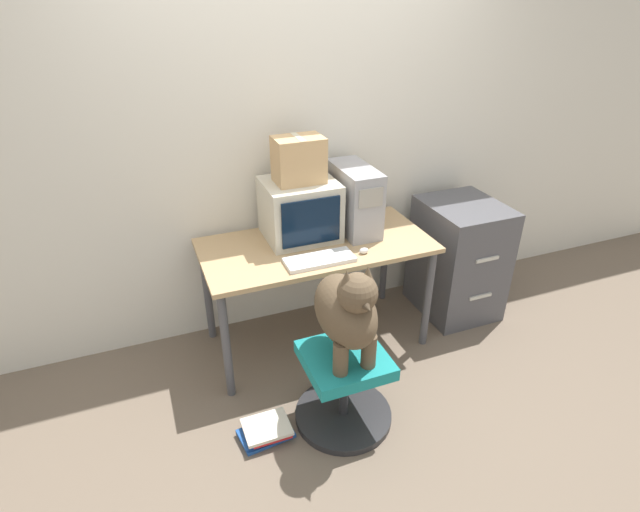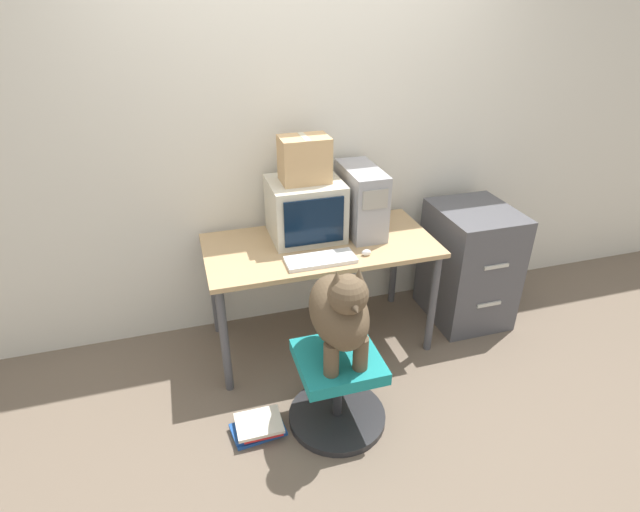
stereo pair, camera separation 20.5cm
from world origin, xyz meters
name	(u,v)px [view 1 (the left image)]	position (x,y,z in m)	size (l,w,h in m)	color
ground_plane	(336,371)	(0.00, 0.00, 0.00)	(12.00, 12.00, 0.00)	#6B5B4C
wall_back	(292,137)	(0.00, 0.76, 1.30)	(8.00, 0.05, 2.60)	silver
desk	(316,256)	(0.00, 0.35, 0.65)	(1.42, 0.70, 0.74)	tan
crt_monitor	(300,210)	(-0.06, 0.48, 0.92)	(0.44, 0.40, 0.37)	beige
pc_tower	(354,199)	(0.30, 0.45, 0.95)	(0.21, 0.46, 0.42)	#99999E
keyboard	(320,260)	(-0.06, 0.13, 0.75)	(0.41, 0.16, 0.03)	silver
computer_mouse	(364,251)	(0.22, 0.12, 0.76)	(0.06, 0.04, 0.04)	silver
office_chair	(344,387)	(-0.11, -0.36, 0.22)	(0.54, 0.54, 0.45)	#262628
dog	(347,310)	(-0.11, -0.37, 0.75)	(0.28, 0.50, 0.58)	brown
filing_cabinet	(458,258)	(1.09, 0.34, 0.42)	(0.50, 0.59, 0.83)	#4C4C51
cardboard_box	(299,160)	(-0.06, 0.48, 1.24)	(0.29, 0.20, 0.27)	tan
book_stack_floor	(267,431)	(-0.55, -0.34, 0.04)	(0.30, 0.20, 0.08)	#1E4C9E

